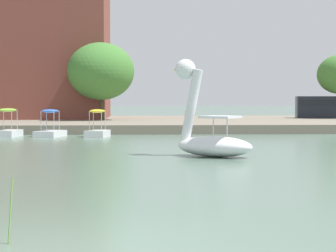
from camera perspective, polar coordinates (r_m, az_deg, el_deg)
shore_bank_far at (r=47.89m, az=-4.19°, el=0.32°), size 149.09×25.06×0.56m
swan_boat at (r=21.16m, az=3.93°, el=-0.60°), size 3.15×2.78×3.49m
pedal_boat_yellow at (r=33.28m, az=-6.77°, el=-0.27°), size 1.39×1.94×1.53m
pedal_boat_blue at (r=33.83m, az=-11.20°, el=-0.34°), size 1.67×2.29×1.53m
pedal_boat_lime at (r=34.21m, az=-15.08°, el=-0.24°), size 1.38×2.06×1.59m
tree_sapling_by_fence at (r=45.71m, az=-6.41°, el=5.22°), size 6.73×7.14×5.90m
parked_van at (r=53.18m, az=14.47°, el=1.84°), size 4.54×2.58×1.87m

